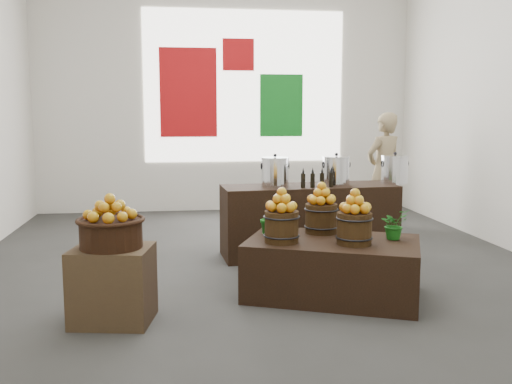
{
  "coord_description": "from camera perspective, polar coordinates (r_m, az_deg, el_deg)",
  "views": [
    {
      "loc": [
        -0.8,
        -5.75,
        1.58
      ],
      "look_at": [
        -0.05,
        -0.4,
        0.83
      ],
      "focal_mm": 40.0,
      "sensor_mm": 36.0,
      "label": 1
    }
  ],
  "objects": [
    {
      "name": "ground",
      "position": [
        6.02,
        -0.02,
        -7.32
      ],
      "size": [
        7.0,
        7.0,
        0.0
      ],
      "primitive_type": "plane",
      "color": "#333330",
      "rests_on": "ground"
    },
    {
      "name": "deco_green_right",
      "position": [
        9.38,
        2.55,
        8.63
      ],
      "size": [
        0.7,
        0.04,
        1.0
      ],
      "primitive_type": "cube",
      "color": "#12731E",
      "rests_on": "back_wall"
    },
    {
      "name": "herb_garnish_right",
      "position": [
        5.06,
        13.64,
        -3.15
      ],
      "size": [
        0.3,
        0.28,
        0.26
      ],
      "primitive_type": "imported",
      "rotation": [
        0.0,
        0.0,
        0.42
      ],
      "color": "#115512",
      "rests_on": "display_table"
    },
    {
      "name": "shopper",
      "position": [
        8.06,
        12.64,
        2.12
      ],
      "size": [
        0.68,
        0.58,
        1.59
      ],
      "primitive_type": "imported",
      "rotation": [
        0.0,
        0.0,
        3.56
      ],
      "color": "#8D7A56",
      "rests_on": "ground"
    },
    {
      "name": "stock_pot_left",
      "position": [
        6.2,
        1.91,
        1.94
      ],
      "size": [
        0.3,
        0.3,
        0.3
      ],
      "primitive_type": "cylinder",
      "color": "silver",
      "rests_on": "counter"
    },
    {
      "name": "crate",
      "position": [
        4.51,
        -14.12,
        -8.99
      ],
      "size": [
        0.66,
        0.57,
        0.58
      ],
      "primitive_type": "cube",
      "rotation": [
        0.0,
        0.0,
        -0.18
      ],
      "color": "brown",
      "rests_on": "ground"
    },
    {
      "name": "herb_garnish_left",
      "position": [
        5.14,
        1.33,
        -2.55
      ],
      "size": [
        0.19,
        0.17,
        0.3
      ],
      "primitive_type": "imported",
      "rotation": [
        0.0,
        0.0,
        0.24
      ],
      "color": "#115512",
      "rests_on": "display_table"
    },
    {
      "name": "oil_cruets",
      "position": [
        6.13,
        5.92,
        1.46
      ],
      "size": [
        0.28,
        0.07,
        0.22
      ],
      "primitive_type": null,
      "rotation": [
        0.0,
        0.0,
        0.07
      ],
      "color": "black",
      "rests_on": "counter"
    },
    {
      "name": "apples_in_bucket_front_left",
      "position": [
        4.77,
        2.59,
        -0.78
      ],
      "size": [
        0.22,
        0.22,
        0.19
      ],
      "primitive_type": null,
      "color": "#AF1E05",
      "rests_on": "apple_bucket_front_left"
    },
    {
      "name": "counter",
      "position": [
        6.39,
        5.33,
        -2.84
      ],
      "size": [
        1.96,
        0.74,
        0.79
      ],
      "primitive_type": "cube",
      "rotation": [
        0.0,
        0.0,
        0.07
      ],
      "color": "black",
      "rests_on": "ground"
    },
    {
      "name": "deco_red_left",
      "position": [
        9.23,
        -6.78,
        9.84
      ],
      "size": [
        0.9,
        0.04,
        1.4
      ],
      "primitive_type": "cube",
      "color": "#B40D11",
      "rests_on": "back_wall"
    },
    {
      "name": "apples_in_bucket_rear",
      "position": [
        5.17,
        6.58,
        -0.14
      ],
      "size": [
        0.22,
        0.22,
        0.19
      ],
      "primitive_type": null,
      "color": "#AF1E05",
      "rests_on": "apple_bucket_rear"
    },
    {
      "name": "apples_in_bucket_front_right",
      "position": [
        4.77,
        9.86,
        -0.9
      ],
      "size": [
        0.22,
        0.22,
        0.19
      ],
      "primitive_type": null,
      "color": "#AF1E05",
      "rests_on": "apple_bucket_front_right"
    },
    {
      "name": "display_table",
      "position": [
        5.02,
        7.65,
        -7.55
      ],
      "size": [
        1.67,
        1.38,
        0.5
      ],
      "primitive_type": "cube",
      "rotation": [
        0.0,
        0.0,
        -0.4
      ],
      "color": "black",
      "rests_on": "ground"
    },
    {
      "name": "stock_pot_center",
      "position": [
        6.4,
        8.02,
        2.06
      ],
      "size": [
        0.3,
        0.3,
        0.3
      ],
      "primitive_type": "cylinder",
      "color": "silver",
      "rests_on": "counter"
    },
    {
      "name": "apple_bucket_front_left",
      "position": [
        4.81,
        2.57,
        -3.49
      ],
      "size": [
        0.29,
        0.29,
        0.27
      ],
      "primitive_type": "cylinder",
      "color": "#36210E",
      "rests_on": "display_table"
    },
    {
      "name": "apples_in_basket",
      "position": [
        4.37,
        -14.39,
        -1.48
      ],
      "size": [
        0.36,
        0.36,
        0.19
      ],
      "primitive_type": null,
      "color": "#AF1E05",
      "rests_on": "wicker_basket"
    },
    {
      "name": "stock_pot_right",
      "position": [
        6.67,
        13.7,
        2.14
      ],
      "size": [
        0.3,
        0.3,
        0.3
      ],
      "primitive_type": "cylinder",
      "color": "silver",
      "rests_on": "counter"
    },
    {
      "name": "back_opening",
      "position": [
        9.31,
        -1.15,
        10.49
      ],
      "size": [
        3.2,
        0.02,
        2.4
      ],
      "primitive_type": "cube",
      "color": "white",
      "rests_on": "back_wall"
    },
    {
      "name": "back_wall",
      "position": [
        9.3,
        -3.03,
        10.49
      ],
      "size": [
        6.0,
        0.04,
        4.0
      ],
      "primitive_type": "cube",
      "color": "silver",
      "rests_on": "ground"
    },
    {
      "name": "apple_bucket_front_right",
      "position": [
        4.81,
        9.8,
        -3.61
      ],
      "size": [
        0.29,
        0.29,
        0.27
      ],
      "primitive_type": "cylinder",
      "color": "#36210E",
      "rests_on": "display_table"
    },
    {
      "name": "deco_red_upper",
      "position": [
        9.32,
        -1.78,
        13.57
      ],
      "size": [
        0.5,
        0.04,
        0.5
      ],
      "primitive_type": "cube",
      "color": "#B40D11",
      "rests_on": "back_wall"
    },
    {
      "name": "wicker_basket",
      "position": [
        4.41,
        -14.3,
        -4.07
      ],
      "size": [
        0.46,
        0.46,
        0.21
      ],
      "primitive_type": "cylinder",
      "color": "black",
      "rests_on": "crate"
    },
    {
      "name": "apple_bucket_rear",
      "position": [
        5.21,
        6.54,
        -2.64
      ],
      "size": [
        0.29,
        0.29,
        0.27
      ],
      "primitive_type": "cylinder",
      "color": "#36210E",
      "rests_on": "display_table"
    }
  ]
}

